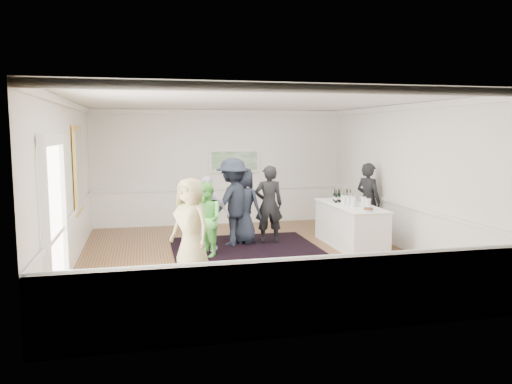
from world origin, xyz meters
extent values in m
plane|color=brown|center=(0.00, 0.00, 0.00)|extent=(8.00, 8.00, 0.00)
cube|color=white|center=(0.00, 0.00, 3.20)|extent=(7.00, 8.00, 0.02)
cube|color=white|center=(-3.50, 0.00, 1.60)|extent=(0.02, 8.00, 3.20)
cube|color=white|center=(3.50, 0.00, 1.60)|extent=(0.02, 8.00, 3.20)
cube|color=white|center=(0.00, 4.00, 1.60)|extent=(7.00, 0.02, 3.20)
cube|color=white|center=(0.00, -4.00, 1.60)|extent=(7.00, 0.02, 3.20)
cube|color=#E9BC44|center=(-3.46, 1.30, 1.80)|extent=(0.04, 1.25, 1.85)
cube|color=white|center=(-3.43, 1.30, 1.80)|extent=(0.01, 1.05, 1.65)
cube|color=white|center=(-3.43, -2.72, 1.20)|extent=(0.10, 0.14, 2.40)
cube|color=white|center=(-3.43, -1.08, 1.20)|extent=(0.10, 0.14, 2.40)
cube|color=white|center=(-3.43, -1.90, 2.48)|extent=(0.10, 1.78, 0.16)
cube|color=white|center=(-3.46, -1.90, 1.20)|extent=(0.02, 1.50, 2.40)
cube|color=white|center=(0.40, 3.95, 1.78)|extent=(1.44, 0.05, 0.66)
cube|color=#2A702D|center=(0.40, 3.92, 1.78)|extent=(1.30, 0.01, 0.52)
cube|color=black|center=(0.07, 0.17, 0.01)|extent=(3.22, 4.23, 0.02)
cube|color=white|center=(2.43, 0.52, 0.47)|extent=(0.84, 2.30, 0.94)
cube|color=white|center=(2.43, 0.52, 0.95)|extent=(0.90, 2.36, 0.02)
imported|color=black|center=(3.20, 1.23, 0.93)|extent=(0.70, 0.80, 1.85)
imported|color=tan|center=(-1.29, -0.81, 0.89)|extent=(0.98, 1.03, 1.77)
imported|color=#65D756|center=(-0.86, 0.37, 0.78)|extent=(0.82, 0.92, 1.57)
imported|color=silver|center=(-0.77, 0.78, 0.83)|extent=(1.04, 0.81, 1.65)
imported|color=#1B202D|center=(-0.13, 1.26, 1.00)|extent=(1.48, 1.37, 2.00)
imported|color=black|center=(0.72, 1.29, 0.91)|extent=(0.69, 0.48, 1.82)
imported|color=#1B202D|center=(0.14, 1.39, 0.89)|extent=(1.03, 0.99, 1.78)
cylinder|color=#7EA73B|center=(2.37, 0.26, 1.08)|extent=(0.12, 0.12, 0.24)
cylinder|color=#E64C43|center=(2.57, 0.17, 1.08)|extent=(0.12, 0.12, 0.24)
cylinder|color=#8BC145|center=(2.25, 0.49, 1.08)|extent=(0.12, 0.12, 0.24)
cylinder|color=beige|center=(2.55, -0.11, 1.08)|extent=(0.12, 0.12, 0.24)
cylinder|color=beige|center=(2.31, 0.38, 1.08)|extent=(0.12, 0.12, 0.24)
cylinder|color=silver|center=(2.45, 0.74, 1.07)|extent=(0.26, 0.26, 0.25)
imported|color=white|center=(2.40, -0.43, 0.99)|extent=(0.23, 0.23, 0.06)
cylinder|color=brown|center=(2.40, -0.43, 1.01)|extent=(0.19, 0.19, 0.04)
camera|label=1|loc=(-2.13, -9.83, 2.62)|focal=35.00mm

